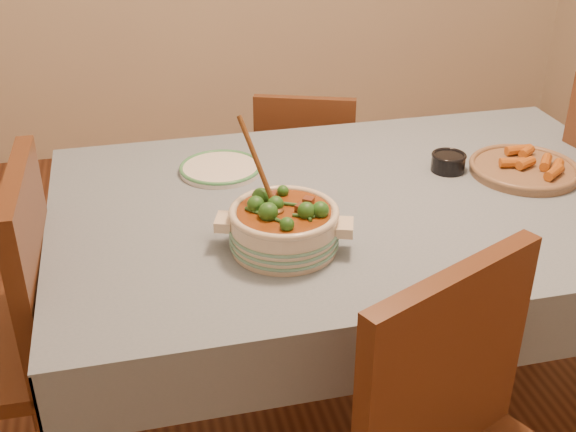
% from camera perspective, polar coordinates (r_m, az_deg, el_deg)
% --- Properties ---
extents(floor, '(4.50, 4.50, 0.00)m').
position_cam_1_polar(floor, '(2.43, 5.00, -14.64)').
color(floor, '#492314').
rests_on(floor, ground).
extents(dining_table, '(1.68, 1.08, 0.76)m').
position_cam_1_polar(dining_table, '(2.03, 5.79, -0.87)').
color(dining_table, brown).
rests_on(dining_table, floor).
extents(stew_casserole, '(0.33, 0.32, 0.31)m').
position_cam_1_polar(stew_casserole, '(1.71, -0.33, -0.66)').
color(stew_casserole, beige).
rests_on(stew_casserole, dining_table).
extents(white_plate, '(0.26, 0.26, 0.02)m').
position_cam_1_polar(white_plate, '(2.13, -5.36, 3.78)').
color(white_plate, silver).
rests_on(white_plate, dining_table).
extents(condiment_bowl, '(0.12, 0.12, 0.05)m').
position_cam_1_polar(condiment_bowl, '(2.17, 12.56, 4.25)').
color(condiment_bowl, black).
rests_on(condiment_bowl, dining_table).
extents(fried_plate, '(0.38, 0.38, 0.05)m').
position_cam_1_polar(fried_plate, '(2.22, 18.17, 3.70)').
color(fried_plate, '#826048').
rests_on(fried_plate, dining_table).
extents(chair_far, '(0.48, 0.48, 0.79)m').
position_cam_1_polar(chair_far, '(2.83, 1.43, 3.42)').
color(chair_far, '#572E1A').
rests_on(chair_far, floor).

